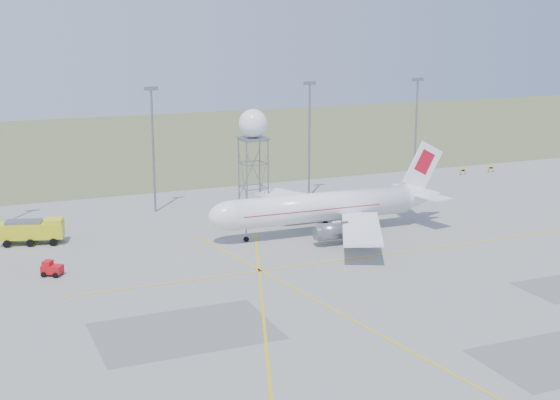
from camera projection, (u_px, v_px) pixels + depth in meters
name	position (u px, v px, depth m)	size (l,w,h in m)	color
ground	(435.00, 355.00, 73.31)	(400.00, 400.00, 0.00)	gray
grass_strip	(121.00, 144.00, 198.69)	(400.00, 120.00, 0.03)	#586E3C
mast_b	(153.00, 139.00, 125.87)	(2.20, 0.50, 20.50)	slate
mast_c	(309.00, 130.00, 136.61)	(2.20, 0.50, 20.50)	slate
mast_d	(416.00, 123.00, 145.05)	(2.20, 0.50, 20.50)	slate
taxi_sign_near	(463.00, 171.00, 158.93)	(1.60, 0.17, 1.20)	black
taxi_sign_far	(491.00, 168.00, 161.61)	(1.60, 0.17, 1.20)	black
airliner_main	(325.00, 207.00, 114.64)	(37.84, 36.81, 12.88)	white
radar_tower	(253.00, 154.00, 126.94)	(4.66, 4.66, 16.88)	slate
fire_truck	(33.00, 232.00, 109.65)	(9.25, 5.34, 3.51)	yellow
baggage_tug	(52.00, 270.00, 96.10)	(2.93, 2.85, 1.89)	red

